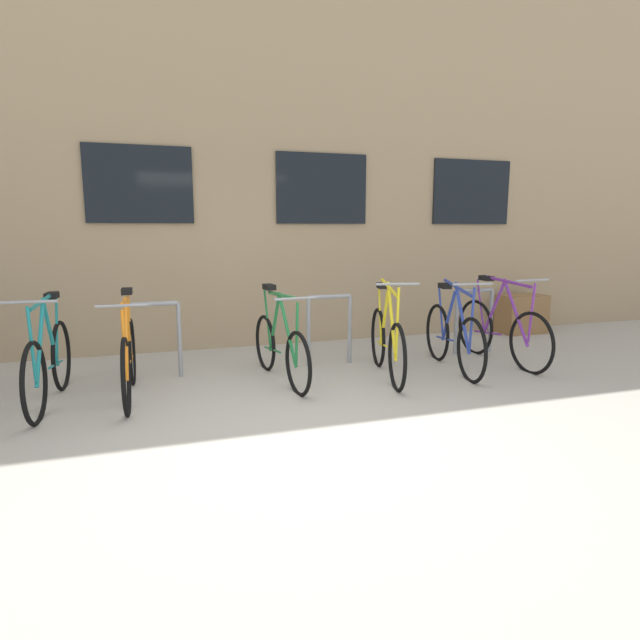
# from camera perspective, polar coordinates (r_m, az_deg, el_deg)

# --- Properties ---
(ground_plane) EXTENTS (42.00, 42.00, 0.00)m
(ground_plane) POSITION_cam_1_polar(r_m,az_deg,el_deg) (4.47, -1.80, -11.52)
(ground_plane) COLOR #B2ADA0
(storefront_building) EXTENTS (28.00, 7.81, 5.96)m
(storefront_building) POSITION_cam_1_polar(r_m,az_deg,el_deg) (11.23, -12.43, 16.53)
(storefront_building) COLOR tan
(storefront_building) RESTS_ON ground
(bike_rack) EXTENTS (6.57, 0.05, 0.85)m
(bike_rack) POSITION_cam_1_polar(r_m,az_deg,el_deg) (6.09, -7.92, -0.80)
(bike_rack) COLOR gray
(bike_rack) RESTS_ON ground
(bicycle_teal) EXTENTS (0.44, 1.73, 1.06)m
(bicycle_teal) POSITION_cam_1_polar(r_m,az_deg,el_deg) (5.55, -27.10, -4.10)
(bicycle_teal) COLOR black
(bicycle_teal) RESTS_ON ground
(bicycle_orange) EXTENTS (0.44, 1.71, 1.05)m
(bicycle_orange) POSITION_cam_1_polar(r_m,az_deg,el_deg) (5.48, -19.83, -3.83)
(bicycle_orange) COLOR black
(bicycle_orange) RESTS_ON ground
(bicycle_blue) EXTENTS (0.44, 1.69, 1.08)m
(bicycle_blue) POSITION_cam_1_polar(r_m,az_deg,el_deg) (6.34, 14.10, -1.72)
(bicycle_blue) COLOR black
(bicycle_blue) RESTS_ON ground
(bicycle_yellow) EXTENTS (0.53, 1.67, 1.11)m
(bicycle_yellow) POSITION_cam_1_polar(r_m,az_deg,el_deg) (5.90, 7.19, -2.32)
(bicycle_yellow) COLOR black
(bicycle_yellow) RESTS_ON ground
(bicycle_purple) EXTENTS (0.44, 1.77, 1.08)m
(bicycle_purple) POSITION_cam_1_polar(r_m,az_deg,el_deg) (6.85, 18.87, -1.04)
(bicycle_purple) COLOR black
(bicycle_purple) RESTS_ON ground
(bicycle_green) EXTENTS (0.44, 1.69, 1.03)m
(bicycle_green) POSITION_cam_1_polar(r_m,az_deg,el_deg) (5.72, -4.30, -2.88)
(bicycle_green) COLOR black
(bicycle_green) RESTS_ON ground
(planter_box) EXTENTS (0.70, 0.44, 0.60)m
(planter_box) POSITION_cam_1_polar(r_m,az_deg,el_deg) (8.91, 20.83, 0.63)
(planter_box) COLOR olive
(planter_box) RESTS_ON ground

